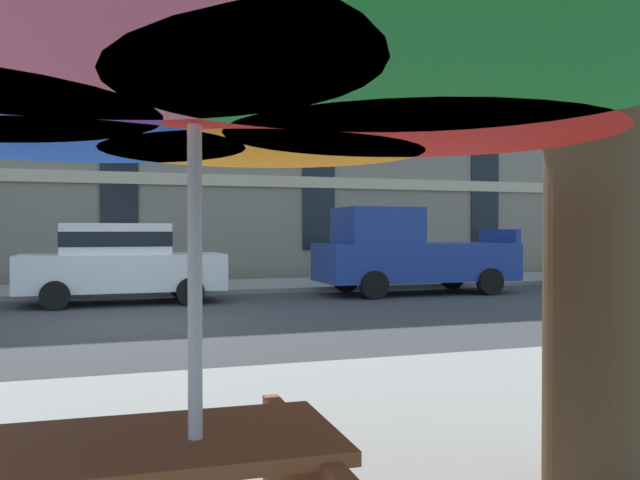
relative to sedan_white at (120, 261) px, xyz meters
The scene contains 7 objects.
ground_plane 3.82m from the sedan_white, 87.76° to the right, with size 120.00×120.00×0.00m, color #38383A.
sidewalk_far 3.23m from the sedan_white, 87.33° to the left, with size 56.00×3.60×0.12m, color gray.
apartment_building 12.54m from the sedan_white, 89.27° to the left, with size 43.84×12.08×12.80m.
sedan_white is the anchor object (origin of this frame).
pickup_blue 7.06m from the sedan_white, ahead, with size 5.10×2.12×2.20m.
sedan_silver 14.23m from the sedan_white, ahead, with size 4.40×1.98×1.78m.
patio_umbrella 12.77m from the sedan_white, 90.53° to the right, with size 3.81×3.54×2.51m.
Camera 1 is at (-0.64, -11.74, 1.62)m, focal length 37.44 mm.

